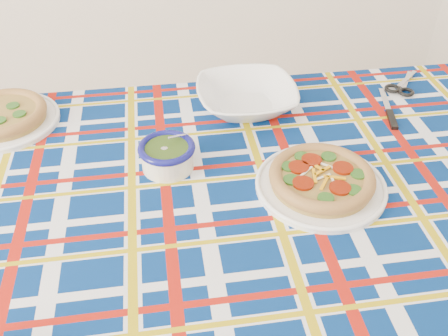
{
  "coord_description": "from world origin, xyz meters",
  "views": [
    {
      "loc": [
        0.44,
        -0.51,
        1.43
      ],
      "look_at": [
        0.56,
        0.34,
        0.74
      ],
      "focal_mm": 40.0,
      "sensor_mm": 36.0,
      "label": 1
    }
  ],
  "objects": [
    {
      "name": "pesto_bowl",
      "position": [
        0.44,
        0.38,
        0.76
      ],
      "size": [
        0.14,
        0.14,
        0.08
      ],
      "primitive_type": null,
      "rotation": [
        0.0,
        0.0,
        0.07
      ],
      "color": "#21380F",
      "rests_on": "tablecloth"
    },
    {
      "name": "main_focaccia_plate",
      "position": [
        0.76,
        0.26,
        0.75
      ],
      "size": [
        0.34,
        0.34,
        0.06
      ],
      "primitive_type": null,
      "rotation": [
        0.0,
        0.0,
        0.18
      ],
      "color": "olive",
      "rests_on": "tablecloth"
    },
    {
      "name": "table_knife",
      "position": [
        1.04,
        0.58,
        0.73
      ],
      "size": [
        0.06,
        0.21,
        0.01
      ],
      "primitive_type": null,
      "rotation": [
        0.0,
        0.0,
        1.35
      ],
      "color": "silver",
      "rests_on": "tablecloth"
    },
    {
      "name": "kitchen_scissors",
      "position": [
        1.14,
        0.68,
        0.73
      ],
      "size": [
        0.18,
        0.19,
        0.02
      ],
      "primitive_type": null,
      "rotation": [
        0.0,
        0.0,
        0.88
      ],
      "color": "silver",
      "rests_on": "tablecloth"
    },
    {
      "name": "dining_table",
      "position": [
        0.57,
        0.28,
        0.65
      ],
      "size": [
        1.54,
        0.97,
        0.72
      ],
      "rotation": [
        0.0,
        0.0,
        0.01
      ],
      "color": "brown",
      "rests_on": "floor"
    },
    {
      "name": "tablecloth",
      "position": [
        0.57,
        0.28,
        0.67
      ],
      "size": [
        1.57,
        1.0,
        0.1
      ],
      "primitive_type": null,
      "rotation": [
        0.0,
        0.0,
        0.01
      ],
      "color": "navy",
      "rests_on": "dining_table"
    },
    {
      "name": "second_focaccia_plate",
      "position": [
        0.04,
        0.62,
        0.75
      ],
      "size": [
        0.32,
        0.32,
        0.05
      ],
      "primitive_type": null,
      "rotation": [
        0.0,
        0.0,
        0.12
      ],
      "color": "olive",
      "rests_on": "tablecloth"
    },
    {
      "name": "serving_bowl",
      "position": [
        0.66,
        0.61,
        0.76
      ],
      "size": [
        0.27,
        0.27,
        0.06
      ],
      "primitive_type": "imported",
      "rotation": [
        0.0,
        0.0,
        0.02
      ],
      "color": "white",
      "rests_on": "tablecloth"
    }
  ]
}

